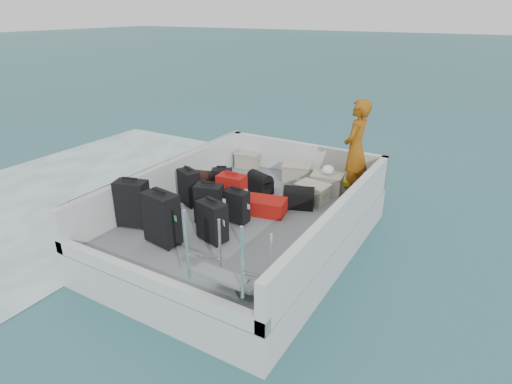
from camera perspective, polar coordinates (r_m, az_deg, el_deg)
ground at (r=7.88m, az=-1.31°, el=-7.23°), size 160.00×160.00×0.00m
wake_foam at (r=10.94m, az=-23.21°, el=-0.15°), size 10.00×10.00×0.00m
ferry_hull at (r=7.73m, az=-1.33°, el=-5.31°), size 3.60×5.00×0.60m
deck at (r=7.59m, az=-1.35°, el=-3.26°), size 3.30×4.70×0.02m
deck_fittings at (r=7.01m, az=-0.36°, el=-2.12°), size 3.60×5.00×0.90m
suitcase_0 at (r=7.37m, az=-16.12°, el=-1.53°), size 0.59×0.44×0.80m
suitcase_1 at (r=8.01m, az=-8.91°, el=0.62°), size 0.51×0.40×0.66m
suitcase_2 at (r=8.29m, az=-4.55°, el=1.23°), size 0.45×0.38×0.56m
suitcase_3 at (r=6.71m, az=-12.44°, el=-3.51°), size 0.59×0.40×0.83m
suitcase_4 at (r=7.28m, az=-6.26°, el=-1.58°), size 0.51×0.38×0.68m
suitcase_5 at (r=7.66m, az=-3.24°, el=-0.14°), size 0.52×0.34×0.68m
suitcase_6 at (r=6.70m, az=-5.86°, el=-3.95°), size 0.53×0.39×0.65m
suitcase_7 at (r=7.25m, az=-2.60°, el=-1.99°), size 0.42×0.26×0.58m
suitcase_8 at (r=7.63m, az=1.35°, el=-1.91°), size 0.77×0.58×0.27m
duffel_0 at (r=8.65m, az=-6.98°, el=1.23°), size 0.64×0.47×0.32m
duffel_1 at (r=8.49m, az=0.53°, el=0.99°), size 0.59×0.46×0.32m
duffel_2 at (r=7.87m, az=5.72°, el=-0.99°), size 0.62×0.47×0.32m
crate_0 at (r=9.89m, az=-1.06°, el=4.25°), size 0.56×0.42×0.32m
crate_1 at (r=9.10m, az=5.44°, el=2.49°), size 0.64×0.52×0.34m
crate_2 at (r=8.62m, az=9.44°, el=1.11°), size 0.63×0.48×0.35m
crate_3 at (r=8.15m, az=7.56°, el=-0.17°), size 0.59×0.45×0.33m
yellow_bag at (r=8.96m, az=12.21°, el=1.31°), size 0.28×0.26×0.22m
white_bag at (r=8.52m, az=9.56°, el=2.76°), size 0.24×0.24×0.18m
passenger at (r=8.30m, az=13.12°, el=5.58°), size 0.47×0.71×1.88m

